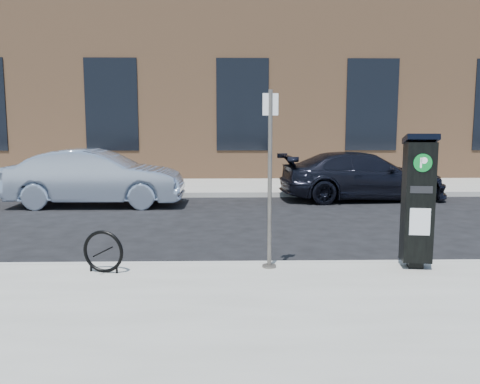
{
  "coord_description": "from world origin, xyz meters",
  "views": [
    {
      "loc": [
        -0.55,
        -7.73,
        2.31
      ],
      "look_at": [
        -0.36,
        0.5,
        1.19
      ],
      "focal_mm": 38.0,
      "sensor_mm": 36.0,
      "label": 1
    }
  ],
  "objects_px": {
    "car_silver": "(96,178)",
    "bike_rack": "(103,252)",
    "car_dark": "(363,176)",
    "sign_pole": "(270,181)",
    "parking_kiosk": "(418,200)"
  },
  "relations": [
    {
      "from": "parking_kiosk",
      "to": "car_dark",
      "type": "bearing_deg",
      "value": 88.71
    },
    {
      "from": "bike_rack",
      "to": "car_dark",
      "type": "xyz_separation_m",
      "value": [
        5.87,
        7.91,
        0.26
      ]
    },
    {
      "from": "parking_kiosk",
      "to": "sign_pole",
      "type": "distance_m",
      "value": 2.22
    },
    {
      "from": "parking_kiosk",
      "to": "sign_pole",
      "type": "bearing_deg",
      "value": -173.58
    },
    {
      "from": "car_silver",
      "to": "bike_rack",
      "type": "bearing_deg",
      "value": -165.03
    },
    {
      "from": "car_silver",
      "to": "car_dark",
      "type": "xyz_separation_m",
      "value": [
        7.74,
        0.95,
        -0.07
      ]
    },
    {
      "from": "car_silver",
      "to": "car_dark",
      "type": "height_order",
      "value": "car_silver"
    },
    {
      "from": "parking_kiosk",
      "to": "bike_rack",
      "type": "relative_size",
      "value": 3.2
    },
    {
      "from": "parking_kiosk",
      "to": "car_silver",
      "type": "bearing_deg",
      "value": 141.47
    },
    {
      "from": "car_silver",
      "to": "car_dark",
      "type": "distance_m",
      "value": 7.8
    },
    {
      "from": "sign_pole",
      "to": "bike_rack",
      "type": "relative_size",
      "value": 4.19
    },
    {
      "from": "car_silver",
      "to": "parking_kiosk",
      "type": "bearing_deg",
      "value": -136.36
    },
    {
      "from": "sign_pole",
      "to": "bike_rack",
      "type": "distance_m",
      "value": 2.64
    },
    {
      "from": "parking_kiosk",
      "to": "car_dark",
      "type": "height_order",
      "value": "parking_kiosk"
    },
    {
      "from": "sign_pole",
      "to": "car_dark",
      "type": "height_order",
      "value": "sign_pole"
    }
  ]
}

